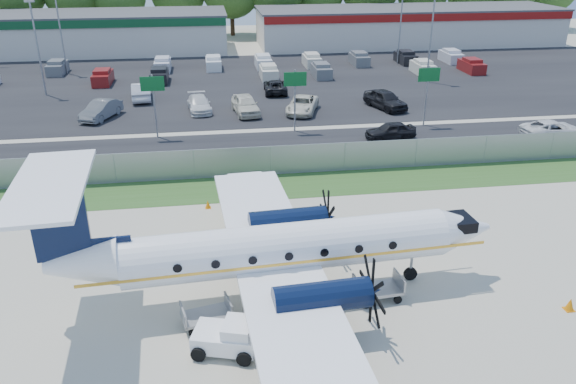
{
  "coord_description": "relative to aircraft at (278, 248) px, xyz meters",
  "views": [
    {
      "loc": [
        -3.8,
        -20.37,
        14.34
      ],
      "look_at": [
        0.0,
        6.0,
        2.3
      ],
      "focal_mm": 35.0,
      "sensor_mm": 36.0,
      "label": 1
    }
  ],
  "objects": [
    {
      "name": "ground",
      "position": [
        1.28,
        -0.15,
        -2.38
      ],
      "size": [
        170.0,
        170.0,
        0.0
      ],
      "primitive_type": "plane",
      "color": "beige",
      "rests_on": "ground"
    },
    {
      "name": "grass_verge",
      "position": [
        1.28,
        11.85,
        -2.37
      ],
      "size": [
        170.0,
        4.0,
        0.02
      ],
      "primitive_type": "cube",
      "color": "#2D561E",
      "rests_on": "ground"
    },
    {
      "name": "access_road",
      "position": [
        1.28,
        18.85,
        -2.37
      ],
      "size": [
        170.0,
        8.0,
        0.02
      ],
      "primitive_type": "cube",
      "color": "black",
      "rests_on": "ground"
    },
    {
      "name": "parking_lot",
      "position": [
        1.28,
        39.85,
        -2.37
      ],
      "size": [
        170.0,
        32.0,
        0.02
      ],
      "primitive_type": "cube",
      "color": "black",
      "rests_on": "ground"
    },
    {
      "name": "perimeter_fence",
      "position": [
        1.28,
        13.85,
        -1.37
      ],
      "size": [
        120.0,
        0.06,
        1.99
      ],
      "color": "gray",
      "rests_on": "ground"
    },
    {
      "name": "building_west",
      "position": [
        -22.72,
        61.83,
        0.25
      ],
      "size": [
        46.4,
        12.4,
        5.24
      ],
      "color": "silver",
      "rests_on": "ground"
    },
    {
      "name": "building_east",
      "position": [
        27.28,
        61.83,
        0.25
      ],
      "size": [
        44.4,
        12.4,
        5.24
      ],
      "color": "silver",
      "rests_on": "ground"
    },
    {
      "name": "sign_left",
      "position": [
        -6.72,
        22.75,
        1.23
      ],
      "size": [
        1.8,
        0.26,
        5.0
      ],
      "color": "gray",
      "rests_on": "ground"
    },
    {
      "name": "sign_mid",
      "position": [
        4.28,
        22.75,
        1.23
      ],
      "size": [
        1.8,
        0.26,
        5.0
      ],
      "color": "gray",
      "rests_on": "ground"
    },
    {
      "name": "sign_right",
      "position": [
        15.28,
        22.75,
        1.23
      ],
      "size": [
        1.8,
        0.26,
        5.0
      ],
      "color": "gray",
      "rests_on": "ground"
    },
    {
      "name": "light_pole_nw",
      "position": [
        -18.72,
        37.85,
        2.85
      ],
      "size": [
        0.9,
        0.35,
        9.09
      ],
      "color": "gray",
      "rests_on": "ground"
    },
    {
      "name": "light_pole_ne",
      "position": [
        21.28,
        37.85,
        2.85
      ],
      "size": [
        0.9,
        0.35,
        9.09
      ],
      "color": "gray",
      "rests_on": "ground"
    },
    {
      "name": "light_pole_sw",
      "position": [
        -18.72,
        47.85,
        2.85
      ],
      "size": [
        0.9,
        0.35,
        9.09
      ],
      "color": "gray",
      "rests_on": "ground"
    },
    {
      "name": "light_pole_se",
      "position": [
        21.28,
        47.85,
        2.85
      ],
      "size": [
        0.9,
        0.35,
        9.09
      ],
      "color": "gray",
      "rests_on": "ground"
    },
    {
      "name": "tree_line",
      "position": [
        1.28,
        73.85,
        -2.38
      ],
      "size": [
        112.0,
        6.0,
        14.0
      ],
      "primitive_type": null,
      "color": "#2D5719",
      "rests_on": "ground"
    },
    {
      "name": "aircraft",
      "position": [
        0.0,
        0.0,
        0.0
      ],
      "size": [
        19.91,
        19.63,
        6.16
      ],
      "color": "white",
      "rests_on": "ground"
    },
    {
      "name": "pushback_tug",
      "position": [
        -2.31,
        -3.31,
        -1.76
      ],
      "size": [
        2.72,
        2.3,
        1.3
      ],
      "color": "white",
      "rests_on": "ground"
    },
    {
      "name": "baggage_cart_near",
      "position": [
        -3.13,
        -1.64,
        -1.9
      ],
      "size": [
        2.17,
        1.58,
        1.03
      ],
      "color": "gray",
      "rests_on": "ground"
    },
    {
      "name": "baggage_cart_far",
      "position": [
        4.27,
        -0.85,
        -1.88
      ],
      "size": [
        2.14,
        1.41,
        1.06
      ],
      "color": "gray",
      "rests_on": "ground"
    },
    {
      "name": "cone_nose",
      "position": [
        12.06,
        -2.82,
        -2.11
      ],
      "size": [
        0.4,
        0.4,
        0.57
      ],
      "color": "orange",
      "rests_on": "ground"
    },
    {
      "name": "cone_starboard_wing",
      "position": [
        -2.94,
        9.31,
        -2.16
      ],
      "size": [
        0.33,
        0.33,
        0.47
      ],
      "color": "orange",
      "rests_on": "ground"
    },
    {
      "name": "road_car_mid",
      "position": [
        11.39,
        19.8,
        -2.38
      ],
      "size": [
        4.06,
        1.91,
        1.34
      ],
      "primitive_type": "imported",
      "rotation": [
        0.0,
        0.0,
        -1.49
      ],
      "color": "black",
      "rests_on": "ground"
    },
    {
      "name": "road_car_east",
      "position": [
        24.09,
        18.22,
        -2.38
      ],
      "size": [
        5.1,
        2.54,
        1.39
      ],
      "primitive_type": "imported",
      "rotation": [
        0.0,
        0.0,
        1.62
      ],
      "color": "silver",
      "rests_on": "ground"
    },
    {
      "name": "parked_car_a",
      "position": [
        -11.87,
        28.67,
        -2.38
      ],
      "size": [
        3.35,
        5.02,
        1.56
      ],
      "primitive_type": "imported",
      "rotation": [
        0.0,
        0.0,
        -0.39
      ],
      "color": "#595B5E",
      "rests_on": "ground"
    },
    {
      "name": "parked_car_b",
      "position": [
        -3.42,
        29.74,
        -2.38
      ],
      "size": [
        2.4,
        4.89,
        1.37
      ],
      "primitive_type": "imported",
      "rotation": [
        0.0,
        0.0,
        0.11
      ],
      "color": "silver",
      "rests_on": "ground"
    },
    {
      "name": "parked_car_c",
      "position": [
        0.69,
        28.39,
        -2.38
      ],
      "size": [
        2.61,
        5.19,
        1.69
      ],
      "primitive_type": "imported",
      "rotation": [
        0.0,
        0.0,
        0.13
      ],
      "color": "beige",
      "rests_on": "ground"
    },
    {
      "name": "parked_car_d",
      "position": [
        5.79,
        28.05,
        -2.38
      ],
      "size": [
        3.94,
        5.65,
        1.43
      ],
      "primitive_type": "imported",
      "rotation": [
        0.0,
        0.0,
        -0.33
      ],
      "color": "beige",
      "rests_on": "ground"
    },
    {
      "name": "parked_car_e",
      "position": [
        13.59,
        28.26,
        -2.38
      ],
      "size": [
        3.52,
        5.37,
        1.7
      ],
      "primitive_type": "imported",
      "rotation": [
        0.0,
        0.0,
        0.33
      ],
      "color": "black",
      "rests_on": "ground"
    },
    {
      "name": "parked_car_f",
      "position": [
        -8.99,
        34.66,
        -2.38
      ],
      "size": [
        2.23,
        5.17,
        1.65
      ],
      "primitive_type": "imported",
      "rotation": [
        0.0,
        0.0,
        3.24
      ],
      "color": "silver",
      "rests_on": "ground"
    },
    {
      "name": "parked_car_g",
      "position": [
        4.24,
        35.48,
        -2.38
      ],
      "size": [
        2.46,
        4.89,
        1.33
      ],
      "primitive_type": "imported",
      "rotation": [
        0.0,
        0.0,
        3.09
      ],
      "color": "black",
      "rests_on": "ground"
    },
    {
      "name": "far_parking_rows",
      "position": [
        1.28,
        44.85,
        -2.38
      ],
      "size": [
        56.0,
        10.0,
        1.6
      ],
      "primitive_type": null,
      "color": "gray",
      "rests_on": "ground"
    }
  ]
}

